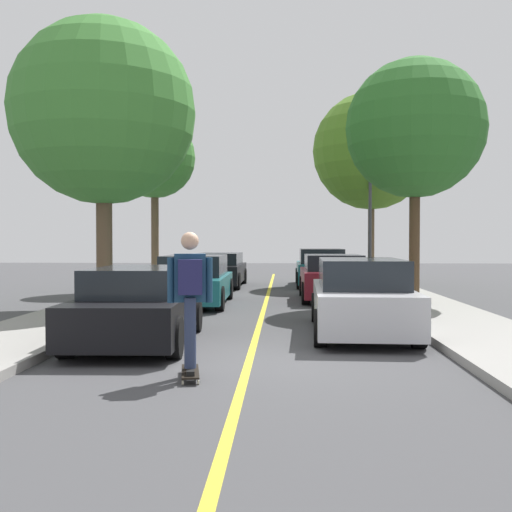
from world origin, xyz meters
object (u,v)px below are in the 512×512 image
(skateboard, at_px, (190,372))
(parked_car_left_nearest, at_px, (140,306))
(parked_car_left_near, at_px, (194,280))
(fire_hydrant, at_px, (93,303))
(skateboarder, at_px, (190,292))
(street_tree_right_near, at_px, (372,151))
(streetlamp, at_px, (370,201))
(parked_car_left_far, at_px, (220,270))
(street_tree_left_near, at_px, (155,158))
(parked_car_right_nearest, at_px, (361,297))
(parked_car_right_near, at_px, (333,278))
(parked_car_right_far, at_px, (321,268))
(street_tree_left_nearest, at_px, (104,113))
(street_tree_right_nearest, at_px, (415,129))

(skateboard, bearing_deg, parked_car_left_nearest, 116.00)
(parked_car_left_nearest, height_order, parked_car_left_near, parked_car_left_near)
(fire_hydrant, height_order, skateboarder, skateboarder)
(street_tree_right_near, xyz_separation_m, streetlamp, (-0.31, -1.86, -2.14))
(fire_hydrant, bearing_deg, parked_car_left_far, 82.31)
(parked_car_left_near, xyz_separation_m, street_tree_left_near, (-2.06, 4.43, 4.06))
(parked_car_left_far, relative_size, skateboard, 5.44)
(parked_car_right_nearest, distance_m, streetlamp, 11.45)
(parked_car_right_near, height_order, street_tree_right_near, street_tree_right_near)
(parked_car_left_near, height_order, parked_car_right_nearest, parked_car_right_nearest)
(parked_car_right_far, bearing_deg, streetlamp, -35.12)
(parked_car_left_nearest, distance_m, skateboarder, 3.04)
(streetlamp, bearing_deg, street_tree_left_nearest, -136.12)
(parked_car_left_near, height_order, street_tree_right_near, street_tree_right_near)
(parked_car_right_far, bearing_deg, skateboarder, -99.38)
(parked_car_left_near, distance_m, streetlamp, 8.60)
(parked_car_left_far, bearing_deg, parked_car_left_near, -90.01)
(street_tree_right_nearest, relative_size, streetlamp, 1.20)
(parked_car_right_far, bearing_deg, parked_car_right_nearest, -90.00)
(parked_car_left_far, distance_m, parked_car_right_far, 4.01)
(parked_car_right_far, height_order, street_tree_right_nearest, street_tree_right_nearest)
(parked_car_right_far, bearing_deg, street_tree_left_nearest, -124.72)
(street_tree_left_near, relative_size, skateboarder, 3.39)
(skateboarder, bearing_deg, fire_hydrant, 120.20)
(parked_car_right_nearest, bearing_deg, parked_car_left_nearest, -161.99)
(parked_car_left_far, xyz_separation_m, fire_hydrant, (-1.50, -11.11, -0.18))
(parked_car_right_far, bearing_deg, parked_car_left_near, -119.44)
(fire_hydrant, height_order, skateboard, fire_hydrant)
(street_tree_left_nearest, bearing_deg, street_tree_right_near, 49.07)
(street_tree_left_nearest, height_order, skateboarder, street_tree_left_nearest)
(parked_car_left_nearest, bearing_deg, street_tree_right_nearest, 45.34)
(parked_car_right_far, height_order, street_tree_left_near, street_tree_left_near)
(street_tree_left_nearest, xyz_separation_m, fire_hydrant, (0.56, -2.70, -4.55))
(parked_car_left_far, distance_m, streetlamp, 6.37)
(parked_car_left_far, height_order, skateboard, parked_car_left_far)
(parked_car_left_far, relative_size, parked_car_right_near, 1.15)
(street_tree_left_near, bearing_deg, skateboard, -76.09)
(parked_car_right_nearest, height_order, street_tree_left_near, street_tree_left_near)
(parked_car_left_far, bearing_deg, streetlamp, -9.00)
(fire_hydrant, bearing_deg, skateboard, -59.68)
(parked_car_right_nearest, xyz_separation_m, parked_car_right_far, (-0.00, 12.25, 0.02))
(parked_car_left_near, xyz_separation_m, street_tree_left_nearest, (-2.06, -1.66, 4.36))
(street_tree_right_nearest, relative_size, street_tree_right_near, 0.86)
(parked_car_left_nearest, height_order, skateboarder, skateboarder)
(parked_car_left_far, bearing_deg, parked_car_right_nearest, -71.50)
(street_tree_right_near, bearing_deg, fire_hydrant, -122.07)
(parked_car_left_nearest, distance_m, parked_car_right_near, 8.80)
(skateboarder, bearing_deg, parked_car_right_near, 75.71)
(parked_car_left_far, xyz_separation_m, parked_car_right_far, (3.99, 0.32, 0.05))
(parked_car_right_near, height_order, street_tree_left_near, street_tree_left_near)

